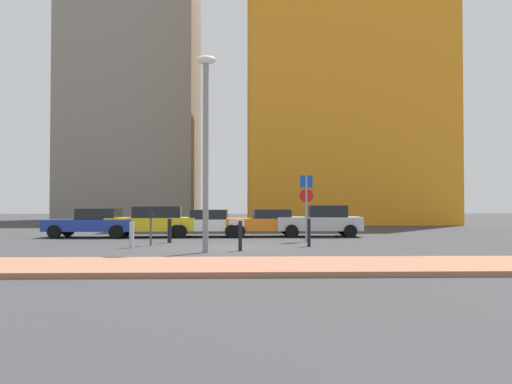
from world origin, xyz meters
The scene contains 16 objects.
ground_plane centered at (0.00, 0.00, 0.00)m, with size 120.00×120.00×0.00m, color #38383A.
sidewalk_brick centered at (0.00, -6.20, 0.07)m, with size 40.00×3.24×0.14m, color #9E664C.
parked_car_blue centered at (-6.91, 5.61, 0.73)m, with size 4.38×2.02×1.43m.
parked_car_yellow centered at (-4.00, 5.84, 0.80)m, with size 4.45×2.31×1.53m.
parked_car_white centered at (-1.36, 5.99, 0.71)m, with size 3.94×2.09×1.36m.
parked_car_orange centered at (1.62, 6.04, 0.72)m, with size 4.01×2.15×1.38m.
parked_car_silver centered at (4.41, 5.95, 0.80)m, with size 4.26×2.08×1.58m.
parking_sign_post centered at (3.26, 2.71, 1.86)m, with size 0.60×0.10×2.95m.
parking_meter centered at (-3.21, 0.88, 0.89)m, with size 0.18×0.14×1.37m.
street_lamp centered at (-0.83, -1.96, 4.01)m, with size 0.70×0.36×6.80m.
traffic_bollard_near centered at (3.03, 0.20, 0.55)m, with size 0.13×0.13×1.09m, color black.
traffic_bollard_mid centered at (0.36, -1.45, 0.53)m, with size 0.13×0.13×1.06m, color black.
traffic_bollard_far centered at (-2.67, 2.24, 0.51)m, with size 0.17×0.17×1.03m, color black.
traffic_bollard_edge centered at (-3.74, -0.14, 0.49)m, with size 0.18×0.18×0.99m, color #B7B7BC.
building_colorful_midrise centered at (9.08, 25.66, 11.74)m, with size 16.16×15.92×23.49m, color orange.
building_under_construction centered at (-10.31, 30.29, 12.50)m, with size 12.41×10.65×24.99m, color gray.
Camera 1 is at (0.42, -18.95, 1.70)m, focal length 34.65 mm.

